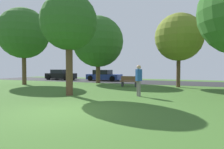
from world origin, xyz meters
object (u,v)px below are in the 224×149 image
Objects in this scene: oak_tree_left at (179,37)px; parked_car_black at (61,75)px; oak_tree_center at (69,22)px; parked_car_blue at (104,76)px; park_bench at (129,81)px; person_catcher at (139,79)px; maple_tree_far at (98,42)px; maple_tree_near at (24,33)px.

parked_car_black is at bearing 163.95° from oak_tree_left.
oak_tree_center reaches higher than parked_car_blue.
park_bench is at bearing -163.58° from oak_tree_left.
parked_car_blue is (-3.62, 12.64, -3.71)m from oak_tree_center.
person_catcher is (-1.72, -6.42, -3.17)m from oak_tree_left.
parked_car_black is at bearing 129.14° from oak_tree_center.
maple_tree_far is 3.94× the size of person_catcher.
maple_tree_near reaches higher than person_catcher.
maple_tree_near is 1.83× the size of parked_car_black.
oak_tree_left reaches higher than oak_tree_center.
parked_car_black is at bearing -87.08° from person_catcher.
maple_tree_far is 10.80m from person_catcher.
person_catcher reaches higher than parked_car_black.
oak_tree_center is 1.50× the size of parked_car_black.
parked_car_blue is 2.66× the size of park_bench.
oak_tree_center is 3.78× the size of park_bench.
parked_car_blue is (-9.28, 5.04, -3.57)m from oak_tree_left.
person_catcher is (12.34, -3.36, -3.94)m from maple_tree_near.
maple_tree_near is 10.36m from parked_car_blue.
oak_tree_left is at bearing -153.73° from person_catcher.
maple_tree_far is 4.45× the size of park_bench.
oak_tree_center is at bearing -73.79° from maple_tree_far.
maple_tree_near is at bearing 10.63° from park_bench.
oak_tree_left reaches higher than park_bench.
oak_tree_left is 1.02× the size of oak_tree_center.
park_bench is (4.35, -2.61, -3.94)m from maple_tree_far.
parked_car_black is at bearing 100.59° from maple_tree_near.
parked_car_blue is at bearing 5.47° from parked_car_black.
park_bench is (11.52, -5.61, -0.17)m from parked_car_black.
maple_tree_far reaches higher than oak_tree_center.
person_catcher is at bearing -38.34° from parked_car_black.
parked_car_black reaches higher than park_bench.
park_bench is (-2.22, 5.26, -0.55)m from person_catcher.
oak_tree_left is 5.55m from park_bench.
parked_car_blue is (-0.99, 3.60, -3.78)m from maple_tree_far.
parked_car_black is at bearing 157.27° from maple_tree_far.
parked_car_blue reaches higher than park_bench.
park_bench is at bearing -25.98° from parked_car_black.
maple_tree_far is 6.42m from park_bench.
oak_tree_center is (8.40, -4.53, -0.62)m from maple_tree_near.
oak_tree_left reaches higher than parked_car_black.
oak_tree_left is 11.15m from parked_car_blue.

